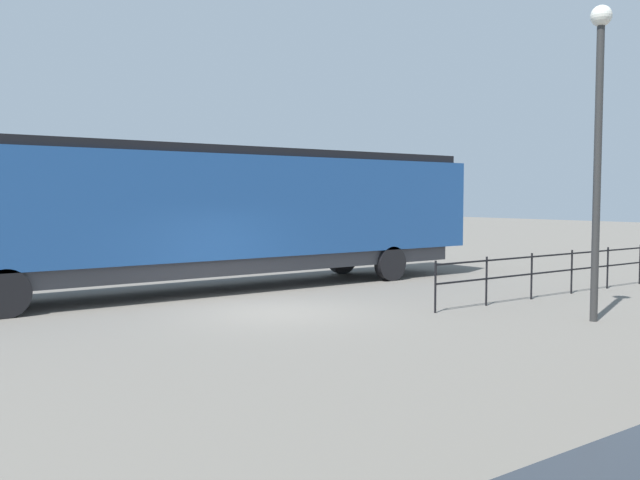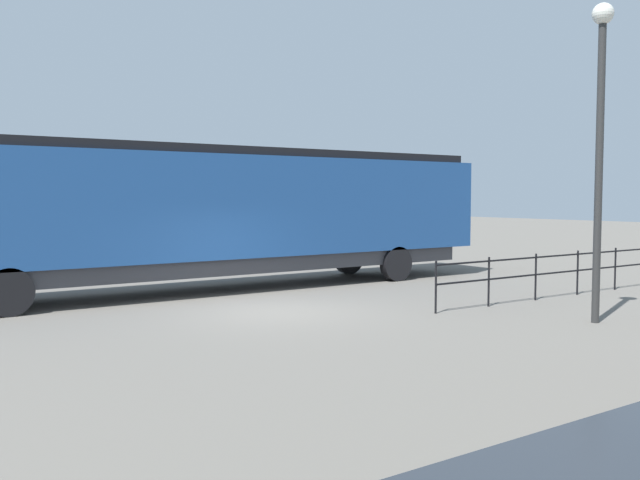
# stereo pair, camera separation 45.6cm
# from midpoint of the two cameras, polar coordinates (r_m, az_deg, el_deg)

# --- Properties ---
(ground_plane) EXTENTS (120.00, 120.00, 0.00)m
(ground_plane) POSITION_cam_midpoint_polar(r_m,az_deg,el_deg) (16.15, -3.10, -5.93)
(ground_plane) COLOR #666059
(locomotive) EXTENTS (2.80, 17.81, 4.05)m
(locomotive) POSITION_cam_midpoint_polar(r_m,az_deg,el_deg) (19.95, -6.52, 2.46)
(locomotive) COLOR navy
(locomotive) RESTS_ON ground_plane
(lamp_post) EXTENTS (0.44, 0.44, 6.68)m
(lamp_post) POSITION_cam_midpoint_polar(r_m,az_deg,el_deg) (15.77, 23.04, 9.29)
(lamp_post) COLOR #2D2D2D
(lamp_post) RESTS_ON ground_plane
(platform_fence) EXTENTS (0.05, 8.91, 1.21)m
(platform_fence) POSITION_cam_midpoint_polar(r_m,az_deg,el_deg) (19.34, 19.76, -2.23)
(platform_fence) COLOR black
(platform_fence) RESTS_ON ground_plane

